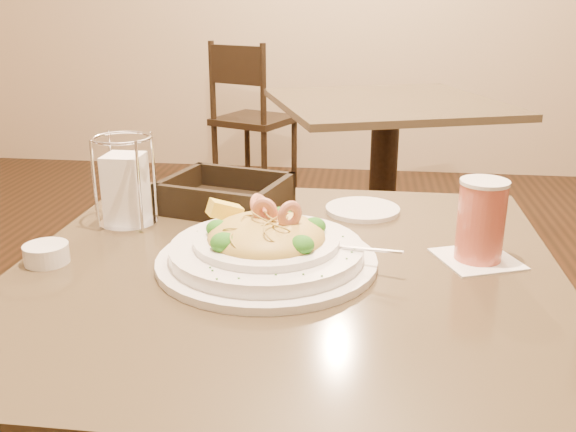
# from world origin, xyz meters

# --- Properties ---
(main_table) EXTENTS (0.90, 0.90, 0.76)m
(main_table) POSITION_xyz_m (0.00, 0.00, 0.52)
(main_table) COLOR black
(main_table) RESTS_ON ground
(background_table) EXTENTS (1.15, 1.15, 0.76)m
(background_table) POSITION_xyz_m (0.20, 1.79, 0.52)
(background_table) COLOR black
(background_table) RESTS_ON ground
(dining_chair_far) EXTENTS (0.55, 0.55, 0.93)m
(dining_chair_far) POSITION_xyz_m (-0.60, 2.87, 0.50)
(dining_chair_far) COLOR black
(dining_chair_far) RESTS_ON ground
(pasta_bowl) EXTENTS (0.41, 0.37, 0.12)m
(pasta_bowl) POSITION_xyz_m (-0.03, -0.00, 0.80)
(pasta_bowl) COLOR white
(pasta_bowl) RESTS_ON main_table
(drink_glass) EXTENTS (0.16, 0.16, 0.14)m
(drink_glass) POSITION_xyz_m (0.32, 0.06, 0.83)
(drink_glass) COLOR white
(drink_glass) RESTS_ON main_table
(bread_basket) EXTENTS (0.28, 0.25, 0.07)m
(bread_basket) POSITION_xyz_m (-0.16, 0.28, 0.78)
(bread_basket) COLOR black
(bread_basket) RESTS_ON main_table
(napkin_caddy) EXTENTS (0.11, 0.11, 0.18)m
(napkin_caddy) POSITION_xyz_m (-0.33, 0.16, 0.84)
(napkin_caddy) COLOR silver
(napkin_caddy) RESTS_ON main_table
(side_plate) EXTENTS (0.18, 0.18, 0.01)m
(side_plate) POSITION_xyz_m (0.12, 0.30, 0.77)
(side_plate) COLOR white
(side_plate) RESTS_ON main_table
(butter_ramekin) EXTENTS (0.09, 0.09, 0.03)m
(butter_ramekin) POSITION_xyz_m (-0.40, -0.04, 0.78)
(butter_ramekin) COLOR white
(butter_ramekin) RESTS_ON main_table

